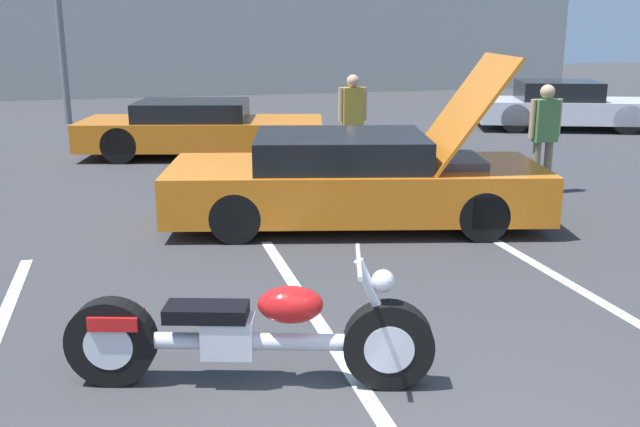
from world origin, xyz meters
TOP-DOWN VIEW (x-y plane):
  - parking_stripe_back at (0.12, 2.86)m, footprint 0.12×4.80m
  - parking_stripe_far at (2.77, 2.86)m, footprint 0.12×4.80m
  - far_building at (0.00, 25.55)m, footprint 32.00×4.20m
  - motorcycle at (-0.64, 1.90)m, footprint 2.53×1.01m
  - show_car_hood_open at (1.40, 5.78)m, footprint 4.99×2.85m
  - parked_car_mid_row at (-0.02, 11.23)m, footprint 4.90×2.79m
  - parked_car_right_row at (8.91, 12.73)m, footprint 4.50×3.09m
  - spectator_midground at (4.62, 6.67)m, footprint 0.52×0.22m
  - spectator_far_lot at (2.40, 9.15)m, footprint 0.52×0.22m

SIDE VIEW (x-z plane):
  - parking_stripe_back at x=0.12m, z-range 0.00..0.01m
  - parking_stripe_far at x=2.77m, z-range 0.00..0.01m
  - motorcycle at x=-0.64m, z-range -0.09..0.86m
  - parked_car_mid_row at x=-0.02m, z-range 0.00..1.06m
  - parked_car_right_row at x=8.91m, z-range -0.02..1.14m
  - show_car_hood_open at x=1.40m, z-range -0.49..1.64m
  - spectator_midground at x=4.62m, z-range 0.15..1.79m
  - spectator_far_lot at x=2.40m, z-range 0.16..1.82m
  - far_building at x=0.00m, z-range 0.14..4.54m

